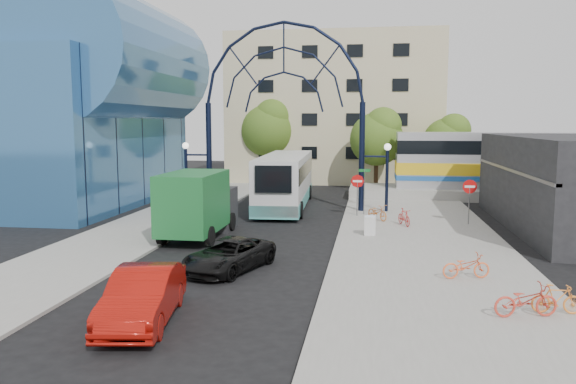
% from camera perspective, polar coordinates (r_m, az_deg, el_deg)
% --- Properties ---
extents(ground, '(120.00, 120.00, 0.00)m').
position_cam_1_polar(ground, '(23.25, -5.82, -7.23)').
color(ground, black).
rests_on(ground, ground).
extents(sidewalk_east, '(8.00, 56.00, 0.12)m').
position_cam_1_polar(sidewalk_east, '(26.54, 13.49, -5.46)').
color(sidewalk_east, gray).
rests_on(sidewalk_east, ground).
extents(plaza_west, '(5.00, 50.00, 0.12)m').
position_cam_1_polar(plaza_west, '(30.88, -14.81, -3.74)').
color(plaza_west, gray).
rests_on(plaza_west, ground).
extents(gateway_arch, '(13.64, 0.44, 12.10)m').
position_cam_1_polar(gateway_arch, '(36.37, -0.43, 11.54)').
color(gateway_arch, black).
rests_on(gateway_arch, ground).
extents(stop_sign, '(0.80, 0.07, 2.50)m').
position_cam_1_polar(stop_sign, '(34.04, 7.06, 0.72)').
color(stop_sign, slate).
rests_on(stop_sign, sidewalk_east).
extents(do_not_enter_sign, '(0.76, 0.07, 2.48)m').
position_cam_1_polar(do_not_enter_sign, '(32.49, 17.96, 0.09)').
color(do_not_enter_sign, slate).
rests_on(do_not_enter_sign, sidewalk_east).
extents(street_name_sign, '(0.70, 0.70, 2.80)m').
position_cam_1_polar(street_name_sign, '(34.61, 7.75, 1.04)').
color(street_name_sign, slate).
rests_on(street_name_sign, sidewalk_east).
extents(sandwich_board, '(0.55, 0.61, 0.99)m').
position_cam_1_polar(sandwich_board, '(28.24, 8.33, -3.17)').
color(sandwich_board, white).
rests_on(sandwich_board, sidewalk_east).
extents(transit_hall, '(16.50, 18.00, 14.50)m').
position_cam_1_polar(transit_hall, '(42.37, -21.31, 7.91)').
color(transit_hall, '#316295').
rests_on(transit_hall, ground).
extents(commercial_block_east, '(6.00, 16.00, 5.00)m').
position_cam_1_polar(commercial_block_east, '(33.63, 26.43, 0.82)').
color(commercial_block_east, black).
rests_on(commercial_block_east, ground).
extents(apartment_block, '(20.00, 12.10, 14.00)m').
position_cam_1_polar(apartment_block, '(56.92, 4.90, 8.34)').
color(apartment_block, '#CBB88D').
rests_on(apartment_block, ground).
extents(train_platform, '(32.00, 5.00, 0.80)m').
position_cam_1_polar(train_platform, '(46.43, 26.48, -0.26)').
color(train_platform, gray).
rests_on(train_platform, ground).
extents(train_car, '(25.10, 3.05, 4.20)m').
position_cam_1_polar(train_car, '(46.21, 26.65, 2.82)').
color(train_car, '#B7B7BC').
rests_on(train_car, train_platform).
extents(tree_north_a, '(4.48, 4.48, 7.00)m').
position_cam_1_polar(tree_north_a, '(47.76, 9.14, 5.64)').
color(tree_north_a, '#382314').
rests_on(tree_north_a, ground).
extents(tree_north_b, '(5.12, 5.12, 8.00)m').
position_cam_1_polar(tree_north_b, '(52.62, -1.91, 6.57)').
color(tree_north_b, '#382314').
rests_on(tree_north_b, ground).
extents(tree_north_c, '(4.16, 4.16, 6.50)m').
position_cam_1_polar(tree_north_c, '(50.19, 16.01, 5.15)').
color(tree_north_c, '#382314').
rests_on(tree_north_c, ground).
extents(city_bus, '(3.54, 13.04, 3.55)m').
position_cam_1_polar(city_bus, '(38.14, -0.27, 1.25)').
color(city_bus, silver).
rests_on(city_bus, ground).
extents(green_truck, '(2.61, 6.63, 3.33)m').
position_cam_1_polar(green_truck, '(28.38, -9.03, -1.25)').
color(green_truck, black).
rests_on(green_truck, ground).
extents(black_suv, '(3.38, 4.90, 1.24)m').
position_cam_1_polar(black_suv, '(22.02, -6.03, -6.38)').
color(black_suv, black).
rests_on(black_suv, ground).
extents(red_sedan, '(2.36, 4.95, 1.56)m').
position_cam_1_polar(red_sedan, '(16.89, -14.52, -10.20)').
color(red_sedan, '#9F1009').
rests_on(red_sedan, ground).
extents(bike_near_a, '(1.51, 1.78, 0.92)m').
position_cam_1_polar(bike_near_a, '(32.87, 9.07, -2.03)').
color(bike_near_a, orange).
rests_on(bike_near_a, sidewalk_east).
extents(bike_near_b, '(0.94, 1.60, 0.93)m').
position_cam_1_polar(bike_near_b, '(31.37, 11.71, -2.51)').
color(bike_near_b, red).
rests_on(bike_near_b, sidewalk_east).
extents(bike_far_a, '(1.85, 1.02, 0.92)m').
position_cam_1_polar(bike_far_a, '(21.42, 17.64, -7.18)').
color(bike_far_a, '#FE6732').
rests_on(bike_far_a, sidewalk_east).
extents(bike_far_b, '(1.47, 0.43, 0.88)m').
position_cam_1_polar(bike_far_b, '(18.60, 25.67, -9.78)').
color(bike_far_b, orange).
rests_on(bike_far_b, sidewalk_east).
extents(bike_far_c, '(1.98, 1.06, 0.99)m').
position_cam_1_polar(bike_far_c, '(17.92, 23.00, -10.10)').
color(bike_far_c, red).
rests_on(bike_far_c, sidewalk_east).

